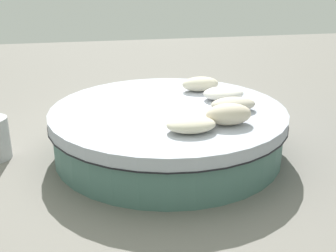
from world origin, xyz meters
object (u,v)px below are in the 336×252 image
Objects in this scene: throw_pillow_3 at (223,94)px; throw_pillow_4 at (200,84)px; throw_pillow_1 at (229,114)px; round_bed at (168,130)px; throw_pillow_2 at (233,104)px; throw_pillow_0 at (191,125)px.

throw_pillow_3 is 1.04× the size of throw_pillow_4.
throw_pillow_4 is at bearing 88.44° from throw_pillow_1.
throw_pillow_4 reaches higher than round_bed.
round_bed is at bearing -164.76° from throw_pillow_3.
throw_pillow_1 is 0.45m from throw_pillow_2.
round_bed is 0.83m from throw_pillow_2.
throw_pillow_3 is at bearing 75.53° from throw_pillow_1.
throw_pillow_3 is at bearing 15.24° from round_bed.
throw_pillow_2 is at bearing -93.06° from throw_pillow_3.
throw_pillow_2 is at bearing 64.67° from throw_pillow_1.
throw_pillow_1 is (0.43, 0.13, 0.04)m from throw_pillow_0.
round_bed is 0.84m from throw_pillow_3.
throw_pillow_0 is at bearing -163.66° from throw_pillow_1.
throw_pillow_1 is (0.52, -0.63, 0.38)m from round_bed.
throw_pillow_3 is (0.02, 0.43, 0.00)m from throw_pillow_2.
round_bed is 5.51× the size of throw_pillow_0.
throw_pillow_3 is (0.65, 0.96, 0.00)m from throw_pillow_0.
throw_pillow_4 is (0.47, 1.38, 0.02)m from throw_pillow_0.
round_bed is 5.69× the size of throw_pillow_1.
throw_pillow_0 reaches higher than round_bed.
throw_pillow_4 is (0.55, 0.62, 0.37)m from round_bed.
throw_pillow_1 reaches higher than throw_pillow_3.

